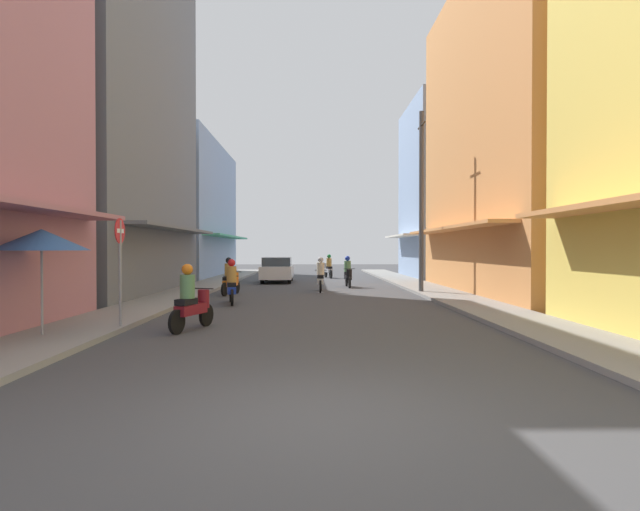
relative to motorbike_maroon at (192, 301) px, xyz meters
name	(u,v)px	position (x,y,z in m)	size (l,w,h in m)	color
ground_plane	(313,295)	(2.89, 9.02, -0.70)	(84.24, 84.24, 0.00)	#424244
sidewalk_left	(183,294)	(-2.53, 9.02, -0.64)	(2.05, 46.29, 0.12)	gray
sidewalk_right	(441,293)	(8.31, 9.02, -0.64)	(2.05, 46.29, 0.12)	gray
building_left_mid	(94,113)	(-6.55, 9.94, 7.12)	(7.05, 12.11, 15.67)	slate
building_left_far	(179,211)	(-6.55, 23.64, 3.94)	(7.05, 13.95, 9.30)	#8CA5CC
building_right_mid	(531,133)	(12.33, 9.54, 6.22)	(7.05, 13.51, 13.86)	#D88C4C
building_right_far	(454,191)	(12.32, 21.10, 5.05)	(7.05, 8.03, 11.51)	#8CA5CC
motorbike_maroon	(192,301)	(0.00, 0.00, 0.00)	(0.77, 1.73, 1.58)	black
motorbike_black	(348,273)	(4.69, 13.28, 0.00)	(0.55, 1.81, 1.58)	black
motorbike_white	(321,276)	(3.26, 10.59, 0.00)	(0.55, 1.81, 1.58)	black
motorbike_orange	(230,278)	(-0.55, 9.09, 0.00)	(0.66, 1.77, 1.58)	black
motorbike_blue	(231,284)	(0.04, 5.64, 0.00)	(0.61, 1.79, 1.58)	black
motorbike_silver	(328,267)	(3.98, 21.30, 0.00)	(0.65, 1.78, 1.58)	black
parked_car	(277,269)	(0.87, 17.10, 0.04)	(1.77, 4.10, 1.45)	silver
vendor_umbrella	(42,240)	(-2.83, -1.25, 1.41)	(1.90, 1.90, 2.34)	#99999E
utility_pole	(421,201)	(7.53, 9.38, 3.27)	(0.20, 1.20, 7.79)	#4C4C4F
street_sign_no_entry	(120,258)	(-1.66, -0.04, 1.01)	(0.07, 0.60, 2.65)	gray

